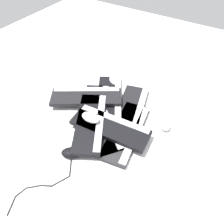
% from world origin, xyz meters
% --- Properties ---
extents(ground_plane, '(3.20, 3.20, 0.00)m').
position_xyz_m(ground_plane, '(0.00, 0.00, 0.00)').
color(ground_plane, white).
extents(keyboard_0, '(0.34, 0.46, 0.03)m').
position_xyz_m(keyboard_0, '(0.18, -0.04, 0.01)').
color(keyboard_0, black).
rests_on(keyboard_0, ground).
extents(keyboard_1, '(0.44, 0.39, 0.03)m').
position_xyz_m(keyboard_1, '(0.08, 0.04, 0.01)').
color(keyboard_1, black).
rests_on(keyboard_1, ground).
extents(keyboard_2, '(0.22, 0.46, 0.03)m').
position_xyz_m(keyboard_2, '(-0.07, 0.01, 0.01)').
color(keyboard_2, '#232326').
rests_on(keyboard_2, ground).
extents(keyboard_3, '(0.26, 0.46, 0.03)m').
position_xyz_m(keyboard_3, '(-0.01, -0.15, 0.01)').
color(keyboard_3, black).
rests_on(keyboard_3, ground).
extents(keyboard_4, '(0.35, 0.45, 0.03)m').
position_xyz_m(keyboard_4, '(0.15, -0.18, 0.01)').
color(keyboard_4, black).
rests_on(keyboard_4, ground).
extents(keyboard_5, '(0.45, 0.36, 0.03)m').
position_xyz_m(keyboard_5, '(0.27, -0.09, 0.04)').
color(keyboard_5, black).
rests_on(keyboard_5, keyboard_0).
extents(keyboard_6, '(0.35, 0.46, 0.03)m').
position_xyz_m(keyboard_6, '(0.12, 0.07, 0.04)').
color(keyboard_6, black).
rests_on(keyboard_6, keyboard_1).
extents(keyboard_7, '(0.45, 0.19, 0.03)m').
position_xyz_m(keyboard_7, '(0.01, 0.05, 0.04)').
color(keyboard_7, black).
rests_on(keyboard_7, keyboard_2).
extents(mouse_0, '(0.11, 0.07, 0.04)m').
position_xyz_m(mouse_0, '(0.12, 0.07, 0.08)').
color(mouse_0, silver).
rests_on(mouse_0, keyboard_6).
extents(mouse_1, '(0.11, 0.13, 0.04)m').
position_xyz_m(mouse_1, '(-0.23, -0.16, 0.02)').
color(mouse_1, '#B7B7BC').
rests_on(mouse_1, ground).
extents(mouse_2, '(0.13, 0.12, 0.04)m').
position_xyz_m(mouse_2, '(0.22, -0.34, 0.02)').
color(mouse_2, '#B7B7BC').
rests_on(mouse_2, ground).
extents(mouse_3, '(0.13, 0.11, 0.04)m').
position_xyz_m(mouse_3, '(0.09, 0.28, 0.02)').
color(mouse_3, black).
rests_on(mouse_3, ground).
extents(cable_0, '(0.15, 0.36, 0.01)m').
position_xyz_m(cable_0, '(0.10, 0.48, 0.00)').
color(cable_0, black).
rests_on(cable_0, ground).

